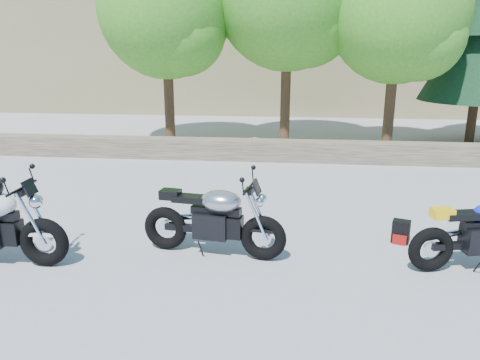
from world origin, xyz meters
name	(u,v)px	position (x,y,z in m)	size (l,w,h in m)	color
ground	(218,250)	(0.00, 0.00, 0.00)	(90.00, 90.00, 0.00)	#929398
stone_wall	(251,150)	(0.00, 5.50, 0.25)	(22.00, 0.55, 0.50)	#4A3E31
tree_decid_left	(169,12)	(-2.39, 7.14, 3.63)	(3.67, 3.67, 5.62)	#382314
tree_decid_right	(402,16)	(3.71, 6.94, 3.50)	(3.54, 3.54, 5.41)	#382314
silver_bike	(214,220)	(-0.03, -0.12, 0.49)	(2.02, 0.64, 1.01)	black
backpack	(401,232)	(2.60, 0.57, 0.16)	(0.29, 0.27, 0.33)	black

